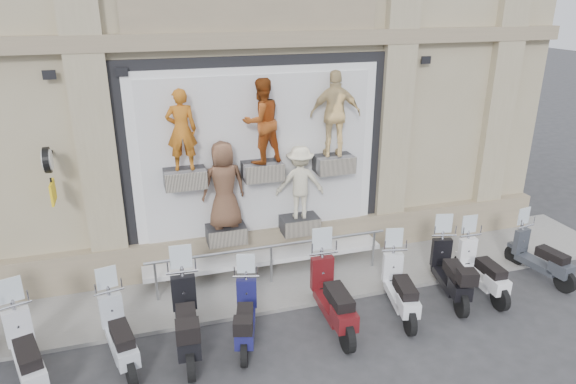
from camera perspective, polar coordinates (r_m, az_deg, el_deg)
name	(u,v)px	position (r m, az deg, el deg)	size (l,w,h in m)	color
ground	(302,343)	(9.27, 1.62, -16.43)	(90.00, 90.00, 0.00)	#303033
sidewalk	(270,281)	(10.91, -1.98, -9.85)	(16.00, 2.20, 0.08)	gray
shop_vitrine	(264,164)	(10.52, -2.65, 3.12)	(5.60, 0.86, 4.30)	black
guard_rail	(271,265)	(10.61, -1.86, -8.14)	(5.06, 0.10, 0.93)	#9EA0A5
clock_sign_bracket	(49,168)	(9.95, -25.04, 2.45)	(0.10, 0.80, 1.02)	black
scooter_b	(24,341)	(8.94, -27.31, -14.54)	(0.56, 1.91, 1.55)	silver
scooter_c	(118,323)	(8.89, -18.39, -13.69)	(0.52, 1.80, 1.46)	#ACB2BB
scooter_d	(185,308)	(8.82, -11.34, -12.50)	(0.59, 2.03, 1.65)	black
scooter_e	(245,306)	(8.95, -4.77, -12.54)	(0.50, 1.72, 1.40)	#16164D
scooter_f	(333,286)	(9.26, 5.04, -10.33)	(0.59, 2.04, 1.65)	#4F0D10
scooter_g	(401,278)	(9.85, 12.46, -9.33)	(0.53, 1.82, 1.48)	silver
scooter_h	(451,262)	(10.59, 17.70, -7.46)	(0.55, 1.88, 1.53)	black
scooter_i	(483,260)	(10.96, 20.86, -7.09)	(0.52, 1.78, 1.45)	white
scooter_j	(542,248)	(12.01, 26.42, -5.62)	(0.50, 1.72, 1.40)	#2D3137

